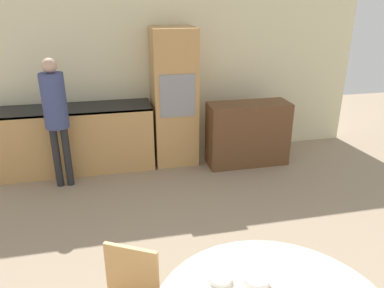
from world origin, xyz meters
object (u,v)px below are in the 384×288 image
at_px(sideboard, 248,134).
at_px(bowl_near, 257,281).
at_px(oven_unit, 174,98).
at_px(bowl_centre, 220,278).
at_px(person_standing, 55,109).

height_order(sideboard, bowl_near, sideboard).
bearing_deg(oven_unit, bowl_near, -92.01).
bearing_deg(bowl_centre, bowl_near, -21.01).
relative_size(sideboard, bowl_centre, 8.00).
height_order(sideboard, person_standing, person_standing).
distance_m(person_standing, bowl_centre, 3.27).
bearing_deg(person_standing, bowl_near, -64.53).
relative_size(oven_unit, person_standing, 1.17).
xyz_separation_m(oven_unit, sideboard, (1.04, -0.35, -0.52)).
bearing_deg(sideboard, bowl_near, -109.87).
xyz_separation_m(oven_unit, bowl_near, (-0.13, -3.57, -0.22)).
bearing_deg(sideboard, person_standing, -176.78).
xyz_separation_m(bowl_near, bowl_centre, (-0.21, 0.08, -0.01)).
height_order(sideboard, bowl_centre, sideboard).
bearing_deg(person_standing, bowl_centre, -67.23).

